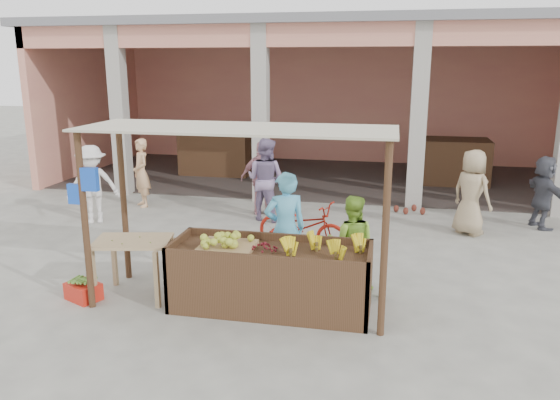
% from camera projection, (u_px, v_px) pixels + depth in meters
% --- Properties ---
extents(ground, '(60.00, 60.00, 0.00)m').
position_uv_depth(ground, '(235.00, 304.00, 7.37)').
color(ground, slate).
rests_on(ground, ground).
extents(market_building, '(14.40, 6.40, 4.20)m').
position_uv_depth(market_building, '(325.00, 80.00, 15.17)').
color(market_building, '#E79679').
rests_on(market_building, ground).
extents(fruit_stall, '(2.60, 0.95, 0.80)m').
position_uv_depth(fruit_stall, '(271.00, 280.00, 7.17)').
color(fruit_stall, '#492E1D').
rests_on(fruit_stall, ground).
extents(stall_awning, '(4.09, 1.35, 2.39)m').
position_uv_depth(stall_awning, '(232.00, 159.00, 6.94)').
color(stall_awning, '#492E1D').
rests_on(stall_awning, ground).
extents(banana_heap, '(0.97, 0.53, 0.18)m').
position_uv_depth(banana_heap, '(324.00, 248.00, 6.91)').
color(banana_heap, yellow).
rests_on(banana_heap, fruit_stall).
extents(melon_tray, '(0.71, 0.61, 0.19)m').
position_uv_depth(melon_tray, '(227.00, 243.00, 7.13)').
color(melon_tray, '#A88456').
rests_on(melon_tray, fruit_stall).
extents(berry_heap, '(0.42, 0.34, 0.13)m').
position_uv_depth(berry_heap, '(264.00, 247.00, 7.02)').
color(berry_heap, maroon).
rests_on(berry_heap, fruit_stall).
extents(side_table, '(1.14, 0.88, 0.82)m').
position_uv_depth(side_table, '(133.00, 249.00, 7.48)').
color(side_table, tan).
rests_on(side_table, ground).
extents(papaya_pile, '(0.70, 0.40, 0.20)m').
position_uv_depth(papaya_pile, '(132.00, 233.00, 7.42)').
color(papaya_pile, '#518A2D').
rests_on(papaya_pile, side_table).
extents(red_crate, '(0.55, 0.49, 0.24)m').
position_uv_depth(red_crate, '(83.00, 291.00, 7.50)').
color(red_crate, red).
rests_on(red_crate, ground).
extents(plantain_bundle, '(0.34, 0.24, 0.07)m').
position_uv_depth(plantain_bundle, '(83.00, 281.00, 7.46)').
color(plantain_bundle, '#578731').
rests_on(plantain_bundle, red_crate).
extents(produce_sacks, '(1.00, 0.75, 0.61)m').
position_uv_depth(produce_sacks, '(410.00, 200.00, 11.76)').
color(produce_sacks, maroon).
rests_on(produce_sacks, ground).
extents(vendor_blue, '(0.82, 0.73, 1.80)m').
position_uv_depth(vendor_blue, '(285.00, 225.00, 7.85)').
color(vendor_blue, '#5BC3F0').
rests_on(vendor_blue, ground).
extents(vendor_green, '(0.71, 0.42, 1.46)m').
position_uv_depth(vendor_green, '(351.00, 241.00, 7.69)').
color(vendor_green, '#90C63B').
rests_on(vendor_green, ground).
extents(motorcycle, '(1.09, 1.87, 0.92)m').
position_uv_depth(motorcycle, '(302.00, 225.00, 9.36)').
color(motorcycle, '#A41C0F').
rests_on(motorcycle, ground).
extents(shopper_a, '(1.23, 0.97, 1.71)m').
position_uv_depth(shopper_a, '(92.00, 181.00, 10.96)').
color(shopper_a, silver).
rests_on(shopper_a, ground).
extents(shopper_b, '(1.06, 0.69, 1.68)m').
position_uv_depth(shopper_b, '(262.00, 176.00, 11.56)').
color(shopper_b, '#BE7D88').
rests_on(shopper_b, ground).
extents(shopper_c, '(1.02, 1.00, 1.80)m').
position_uv_depth(shopper_c, '(472.00, 188.00, 10.19)').
color(shopper_c, tan).
rests_on(shopper_c, ground).
extents(shopper_d, '(0.98, 1.51, 1.51)m').
position_uv_depth(shopper_d, '(544.00, 190.00, 10.61)').
color(shopper_d, '#484A54').
rests_on(shopper_d, ground).
extents(shopper_e, '(0.74, 0.74, 1.60)m').
position_uv_depth(shopper_e, '(141.00, 172.00, 12.22)').
color(shopper_e, '#E0A978').
rests_on(shopper_e, ground).
extents(shopper_f, '(1.01, 0.75, 1.86)m').
position_uv_depth(shopper_f, '(265.00, 176.00, 11.15)').
color(shopper_f, gray).
rests_on(shopper_f, ground).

